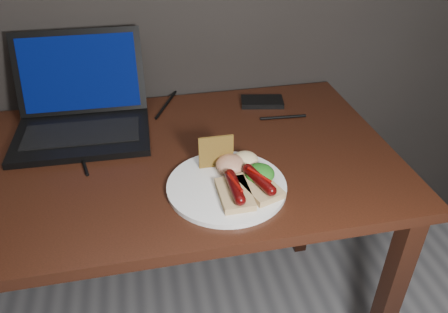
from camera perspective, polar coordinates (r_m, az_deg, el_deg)
name	(u,v)px	position (r m, az deg, el deg)	size (l,w,h in m)	color
desk	(130,188)	(1.20, -12.16, -4.01)	(1.40, 0.70, 0.75)	#38170E
laptop	(81,111)	(1.30, -18.13, 5.64)	(0.37, 0.33, 0.25)	black
hard_drive	(262,102)	(1.39, 5.00, 7.14)	(0.13, 0.07, 0.02)	black
desk_cables	(114,133)	(1.27, -14.23, 3.01)	(1.08, 0.45, 0.01)	black
plate	(227,186)	(1.02, 0.34, -3.89)	(0.28, 0.28, 0.01)	white
bread_sausage_center	(235,191)	(0.97, 1.43, -4.51)	(0.07, 0.12, 0.04)	tan
bread_sausage_right	(259,183)	(1.00, 4.57, -3.53)	(0.10, 0.13, 0.04)	tan
crispbread	(216,152)	(1.06, -1.04, 0.64)	(0.09, 0.01, 0.09)	olive
salad_greens	(260,174)	(1.02, 4.69, -2.24)	(0.07, 0.07, 0.04)	#175711
salsa_mound	(231,164)	(1.05, 0.87, -1.00)	(0.07, 0.07, 0.04)	maroon
coleslaw_mound	(245,160)	(1.07, 2.79, -0.44)	(0.06, 0.06, 0.04)	silver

